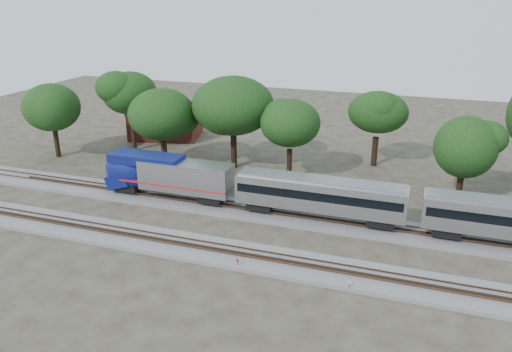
{
  "coord_description": "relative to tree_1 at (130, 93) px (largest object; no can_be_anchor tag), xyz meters",
  "views": [
    {
      "loc": [
        15.25,
        -42.94,
        24.01
      ],
      "look_at": [
        -1.09,
        5.0,
        4.89
      ],
      "focal_mm": 35.0,
      "sensor_mm": 36.0,
      "label": 1
    }
  ],
  "objects": [
    {
      "name": "ground",
      "position": [
        27.17,
        -22.07,
        -9.11
      ],
      "size": [
        160.0,
        160.0,
        0.0
      ],
      "primitive_type": "plane",
      "color": "#383328",
      "rests_on": "ground"
    },
    {
      "name": "track_far",
      "position": [
        27.17,
        -16.07,
        -8.9
      ],
      "size": [
        160.0,
        5.0,
        0.73
      ],
      "color": "slate",
      "rests_on": "ground"
    },
    {
      "name": "track_near",
      "position": [
        27.17,
        -26.07,
        -8.9
      ],
      "size": [
        160.0,
        5.0,
        0.73
      ],
      "color": "slate",
      "rests_on": "ground"
    },
    {
      "name": "switch_stand_red",
      "position": [
        28.07,
        -28.13,
        -8.42
      ],
      "size": [
        0.32,
        0.17,
        1.08
      ],
      "rotation": [
        0.0,
        0.0,
        -0.42
      ],
      "color": "#512D19",
      "rests_on": "ground"
    },
    {
      "name": "switch_stand_white",
      "position": [
        38.25,
        -28.45,
        -8.44
      ],
      "size": [
        0.33,
        0.13,
        1.05
      ],
      "rotation": [
        0.0,
        0.0,
        0.3
      ],
      "color": "#512D19",
      "rests_on": "ground"
    },
    {
      "name": "switch_lever",
      "position": [
        35.3,
        -27.2,
        -8.96
      ],
      "size": [
        0.5,
        0.3,
        0.3
      ],
      "primitive_type": "cube",
      "rotation": [
        0.0,
        0.0,
        -0.0
      ],
      "color": "#512D19",
      "rests_on": "ground"
    },
    {
      "name": "brick_building",
      "position": [
        1.06,
        8.48,
        -6.35
      ],
      "size": [
        12.89,
        10.38,
        5.48
      ],
      "rotation": [
        0.0,
        0.0,
        0.23
      ],
      "color": "maroon",
      "rests_on": "ground"
    },
    {
      "name": "tree_0",
      "position": [
        -9.23,
        -6.57,
        -1.5
      ],
      "size": [
        7.75,
        7.75,
        10.93
      ],
      "color": "black",
      "rests_on": "ground"
    },
    {
      "name": "tree_1",
      "position": [
        0.0,
        0.0,
        0.0
      ],
      "size": [
        9.27,
        9.27,
        13.07
      ],
      "color": "black",
      "rests_on": "ground"
    },
    {
      "name": "tree_2",
      "position": [
        8.39,
        -5.52,
        -1.4
      ],
      "size": [
        7.85,
        7.85,
        11.07
      ],
      "color": "black",
      "rests_on": "ground"
    },
    {
      "name": "tree_3",
      "position": [
        17.78,
        -2.46,
        -0.15
      ],
      "size": [
        9.12,
        9.12,
        12.86
      ],
      "color": "black",
      "rests_on": "ground"
    },
    {
      "name": "tree_4",
      "position": [
        26.43,
        -4.41,
        -1.41
      ],
      "size": [
        7.84,
        7.84,
        11.06
      ],
      "color": "black",
      "rests_on": "ground"
    },
    {
      "name": "tree_5",
      "position": [
        36.57,
        4.8,
        -1.28
      ],
      "size": [
        7.97,
        7.97,
        11.24
      ],
      "color": "black",
      "rests_on": "ground"
    },
    {
      "name": "tree_6",
      "position": [
        47.62,
        -4.91,
        -2.38
      ],
      "size": [
        6.86,
        6.86,
        9.67
      ],
      "color": "black",
      "rests_on": "ground"
    }
  ]
}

